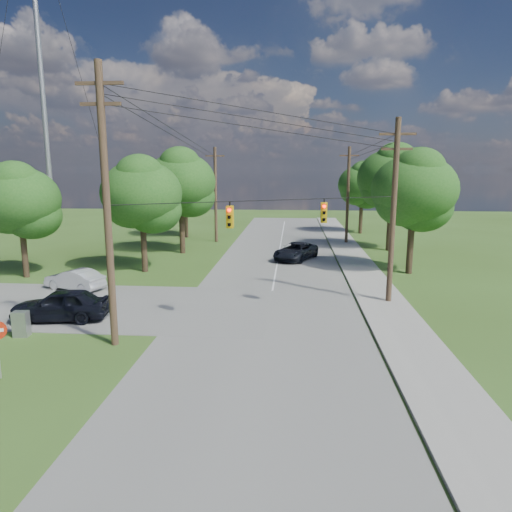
# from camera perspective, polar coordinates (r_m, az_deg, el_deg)

# --- Properties ---
(ground) EXTENTS (140.00, 140.00, 0.00)m
(ground) POSITION_cam_1_polar(r_m,az_deg,el_deg) (20.12, -5.10, -11.74)
(ground) COLOR #35521B
(ground) RESTS_ON ground
(main_road) EXTENTS (10.00, 100.00, 0.03)m
(main_road) POSITION_cam_1_polar(r_m,az_deg,el_deg) (24.57, 1.52, -7.44)
(main_road) COLOR gray
(main_road) RESTS_ON ground
(sidewalk_east) EXTENTS (2.60, 100.00, 0.12)m
(sidewalk_east) POSITION_cam_1_polar(r_m,az_deg,el_deg) (25.12, 17.10, -7.40)
(sidewalk_east) COLOR #9C9A92
(sidewalk_east) RESTS_ON ground
(pole_sw) EXTENTS (2.00, 0.32, 12.00)m
(pole_sw) POSITION_cam_1_polar(r_m,az_deg,el_deg) (20.34, -18.16, 6.12)
(pole_sw) COLOR #4F3828
(pole_sw) RESTS_ON ground
(pole_ne) EXTENTS (2.00, 0.32, 10.50)m
(pole_ne) POSITION_cam_1_polar(r_m,az_deg,el_deg) (27.00, 16.80, 5.59)
(pole_ne) COLOR #4F3828
(pole_ne) RESTS_ON ground
(pole_north_e) EXTENTS (2.00, 0.32, 10.00)m
(pole_north_e) POSITION_cam_1_polar(r_m,az_deg,el_deg) (48.70, 11.41, 7.53)
(pole_north_e) COLOR #4F3828
(pole_north_e) RESTS_ON ground
(pole_north_w) EXTENTS (2.00, 0.32, 10.00)m
(pole_north_w) POSITION_cam_1_polar(r_m,az_deg,el_deg) (49.07, -5.08, 7.72)
(pole_north_w) COLOR #4F3828
(pole_north_w) RESTS_ON ground
(power_lines) EXTENTS (13.93, 29.62, 4.93)m
(power_lines) POSITION_cam_1_polar(r_m,az_deg,el_deg) (29.94, 1.34, 13.56)
(power_lines) COLOR black
(power_lines) RESTS_ON ground
(traffic_signals) EXTENTS (4.91, 3.27, 1.05)m
(traffic_signals) POSITION_cam_1_polar(r_m,az_deg,el_deg) (22.85, 2.91, 5.25)
(traffic_signals) COLOR #C7A20B
(traffic_signals) RESTS_ON ground
(radio_mast) EXTENTS (0.70, 0.70, 45.00)m
(radio_mast) POSITION_cam_1_polar(r_m,az_deg,el_deg) (74.82, -25.39, 21.19)
(radio_mast) COLOR #989A9D
(radio_mast) RESTS_ON ground
(tree_w_near) EXTENTS (6.00, 6.00, 8.40)m
(tree_w_near) POSITION_cam_1_polar(r_m,az_deg,el_deg) (35.20, -14.12, 7.56)
(tree_w_near) COLOR #423121
(tree_w_near) RESTS_ON ground
(tree_w_mid) EXTENTS (6.40, 6.40, 9.22)m
(tree_w_mid) POSITION_cam_1_polar(r_m,az_deg,el_deg) (42.57, -9.40, 9.12)
(tree_w_mid) COLOR #423121
(tree_w_mid) RESTS_ON ground
(tree_w_far) EXTENTS (6.00, 6.00, 8.73)m
(tree_w_far) POSITION_cam_1_polar(r_m,az_deg,el_deg) (52.77, -8.88, 9.06)
(tree_w_far) COLOR #423121
(tree_w_far) RESTS_ON ground
(tree_e_near) EXTENTS (6.20, 6.20, 8.81)m
(tree_e_near) POSITION_cam_1_polar(r_m,az_deg,el_deg) (35.44, 19.13, 7.85)
(tree_e_near) COLOR #423121
(tree_e_near) RESTS_ON ground
(tree_e_mid) EXTENTS (6.60, 6.60, 9.64)m
(tree_e_mid) POSITION_cam_1_polar(r_m,az_deg,el_deg) (45.27, 16.67, 9.32)
(tree_e_mid) COLOR #423121
(tree_e_mid) RESTS_ON ground
(tree_e_far) EXTENTS (5.80, 5.80, 8.32)m
(tree_e_far) POSITION_cam_1_polar(r_m,az_deg,el_deg) (56.94, 13.14, 8.70)
(tree_e_far) COLOR #423121
(tree_e_far) RESTS_ON ground
(tree_cross_n) EXTENTS (5.60, 5.60, 7.91)m
(tree_cross_n) POSITION_cam_1_polar(r_m,az_deg,el_deg) (36.39, -27.47, 6.26)
(tree_cross_n) COLOR #423121
(tree_cross_n) RESTS_ON ground
(car_cross_dark) EXTENTS (5.02, 2.55, 1.64)m
(car_cross_dark) POSITION_cam_1_polar(r_m,az_deg,el_deg) (25.62, -23.23, -5.61)
(car_cross_dark) COLOR black
(car_cross_dark) RESTS_ON cross_road
(car_cross_silver) EXTENTS (4.34, 2.75, 1.35)m
(car_cross_silver) POSITION_cam_1_polar(r_m,az_deg,el_deg) (31.74, -21.72, -2.72)
(car_cross_silver) COLOR silver
(car_cross_silver) RESTS_ON cross_road
(car_main_north) EXTENTS (4.34, 5.77, 1.46)m
(car_main_north) POSITION_cam_1_polar(r_m,az_deg,el_deg) (39.47, 4.99, 0.60)
(car_main_north) COLOR black
(car_main_north) RESTS_ON main_road
(control_cabinet) EXTENTS (0.72, 0.55, 1.21)m
(control_cabinet) POSITION_cam_1_polar(r_m,az_deg,el_deg) (24.10, -27.30, -7.57)
(control_cabinet) COLOR #989A9D
(control_cabinet) RESTS_ON ground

